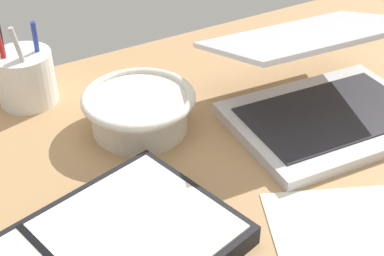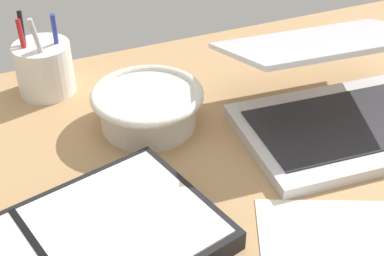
{
  "view_description": "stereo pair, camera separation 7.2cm",
  "coord_description": "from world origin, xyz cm",
  "views": [
    {
      "loc": [
        -30.6,
        -39.36,
        50.41
      ],
      "look_at": [
        -0.85,
        11.06,
        9.0
      ],
      "focal_mm": 50.0,
      "sensor_mm": 36.0,
      "label": 1
    },
    {
      "loc": [
        -24.22,
        -42.62,
        50.41
      ],
      "look_at": [
        -0.85,
        11.06,
        9.0
      ],
      "focal_mm": 50.0,
      "sensor_mm": 36.0,
      "label": 2
    }
  ],
  "objects": [
    {
      "name": "pen_cup",
      "position": [
        -15.37,
        40.41,
        6.54
      ],
      "size": [
        9.54,
        9.54,
        14.7
      ],
      "color": "white",
      "rests_on": "desk_top"
    },
    {
      "name": "desk_top",
      "position": [
        0.0,
        0.0,
        1.0
      ],
      "size": [
        140.0,
        100.0,
        2.0
      ],
      "primitive_type": "cube",
      "color": "tan",
      "rests_on": "ground"
    },
    {
      "name": "bowl",
      "position": [
        -2.78,
        23.74,
        5.51
      ],
      "size": [
        17.45,
        17.45,
        6.28
      ],
      "color": "silver",
      "rests_on": "desk_top"
    },
    {
      "name": "laptop",
      "position": [
        23.71,
        12.26,
        6.93
      ],
      "size": [
        32.74,
        31.54,
        15.81
      ],
      "rotation": [
        0.0,
        0.0,
        -0.08
      ],
      "color": "silver",
      "rests_on": "desk_top"
    }
  ]
}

